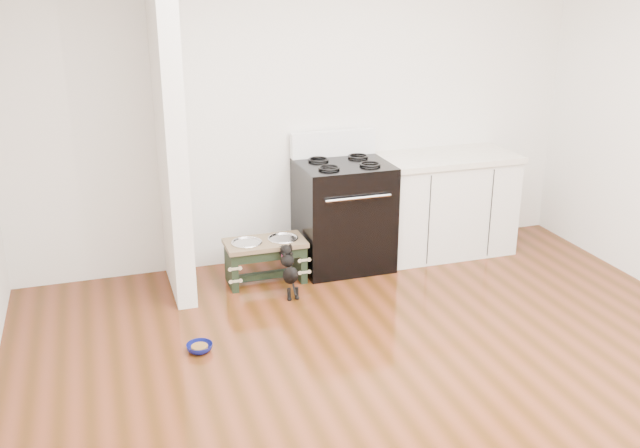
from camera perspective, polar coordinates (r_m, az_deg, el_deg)
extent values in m
plane|color=#41220B|center=(4.47, 8.39, -13.92)|extent=(5.00, 5.00, 0.00)
plane|color=silver|center=(6.15, -1.36, 9.34)|extent=(5.00, 0.00, 5.00)
cube|color=silver|center=(5.54, -11.95, 7.75)|extent=(0.15, 0.80, 2.70)
cube|color=black|center=(6.14, 1.88, 0.72)|extent=(0.76, 0.65, 0.92)
cube|color=black|center=(5.89, 2.89, -0.77)|extent=(0.58, 0.02, 0.50)
cylinder|color=silver|center=(5.75, 3.09, 2.08)|extent=(0.56, 0.02, 0.02)
cube|color=white|center=(6.23, 1.07, 6.47)|extent=(0.76, 0.08, 0.22)
torus|color=black|center=(5.82, 0.72, 4.51)|extent=(0.18, 0.18, 0.02)
torus|color=black|center=(5.94, 4.03, 4.78)|extent=(0.18, 0.18, 0.02)
torus|color=black|center=(6.07, -0.13, 5.17)|extent=(0.18, 0.18, 0.02)
torus|color=black|center=(6.19, 3.06, 5.42)|extent=(0.18, 0.18, 0.02)
cube|color=silver|center=(6.55, 9.89, 1.40)|extent=(1.20, 0.60, 0.86)
cube|color=#BCB1A1|center=(6.43, 10.12, 5.25)|extent=(1.24, 0.64, 0.05)
cube|color=black|center=(6.47, 10.75, -2.49)|extent=(1.20, 0.06, 0.10)
cube|color=black|center=(5.87, -7.10, -3.47)|extent=(0.05, 0.32, 0.32)
cube|color=black|center=(5.99, -1.70, -2.82)|extent=(0.05, 0.32, 0.32)
cube|color=black|center=(5.75, -4.06, -2.56)|extent=(0.52, 0.03, 0.08)
cube|color=black|center=(5.97, -4.34, -4.10)|extent=(0.52, 0.05, 0.05)
cube|color=brown|center=(5.86, -4.42, -1.52)|extent=(0.66, 0.35, 0.04)
cylinder|color=silver|center=(5.82, -5.88, -1.67)|extent=(0.23, 0.23, 0.04)
cylinder|color=silver|center=(5.89, -2.97, -1.34)|extent=(0.23, 0.23, 0.04)
torus|color=silver|center=(5.82, -5.89, -1.48)|extent=(0.26, 0.26, 0.02)
torus|color=silver|center=(5.88, -2.98, -1.15)|extent=(0.26, 0.26, 0.02)
cylinder|color=black|center=(5.63, -2.49, -5.63)|extent=(0.03, 0.03, 0.10)
cylinder|color=black|center=(5.65, -1.88, -5.55)|extent=(0.03, 0.03, 0.10)
sphere|color=black|center=(5.64, -2.46, -6.02)|extent=(0.04, 0.04, 0.04)
sphere|color=black|center=(5.66, -1.85, -5.94)|extent=(0.04, 0.04, 0.04)
ellipsoid|color=black|center=(5.64, -2.38, -4.13)|extent=(0.12, 0.27, 0.24)
sphere|color=black|center=(5.68, -2.63, -2.92)|extent=(0.11, 0.11, 0.11)
sphere|color=black|center=(5.68, -2.72, -2.14)|extent=(0.09, 0.09, 0.09)
sphere|color=black|center=(5.73, -3.19, -1.95)|extent=(0.03, 0.03, 0.03)
sphere|color=black|center=(5.74, -2.60, -1.88)|extent=(0.03, 0.03, 0.03)
cylinder|color=black|center=(5.58, -2.08, -5.26)|extent=(0.02, 0.08, 0.09)
torus|color=#CD3C6C|center=(5.68, -2.68, -2.52)|extent=(0.09, 0.06, 0.08)
imported|color=#0D115B|center=(4.99, -9.61, -9.74)|extent=(0.23, 0.23, 0.06)
cylinder|color=brown|center=(4.99, -9.61, -9.70)|extent=(0.11, 0.11, 0.02)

